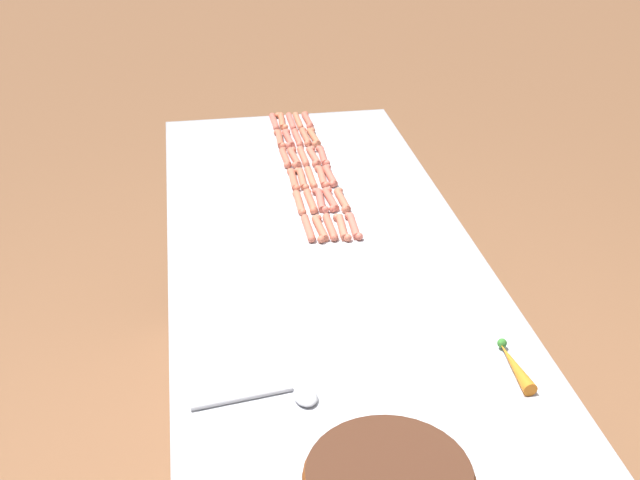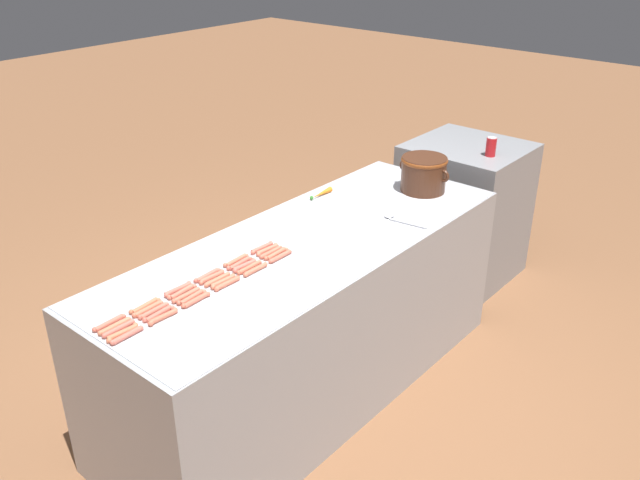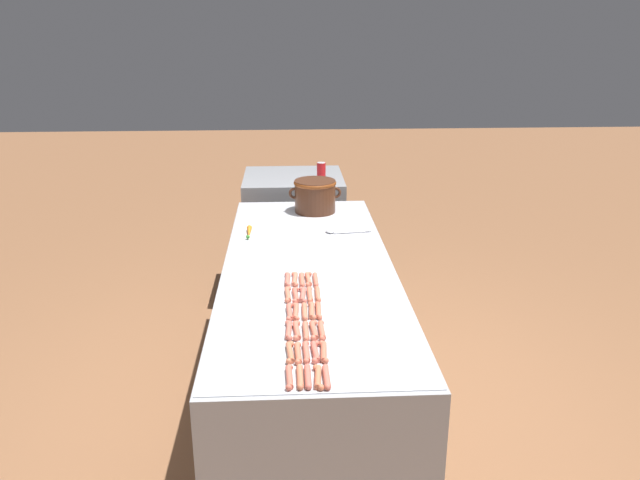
% 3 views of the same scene
% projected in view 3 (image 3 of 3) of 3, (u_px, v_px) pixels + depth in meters
% --- Properties ---
extents(ground_plane, '(20.00, 20.00, 0.00)m').
position_uv_depth(ground_plane, '(309.00, 419.00, 3.49)').
color(ground_plane, brown).
extents(griddle_counter, '(0.86, 2.40, 0.92)m').
position_uv_depth(griddle_counter, '(309.00, 345.00, 3.34)').
color(griddle_counter, '#9EA0A5').
rests_on(griddle_counter, ground_plane).
extents(back_cabinet, '(0.75, 0.71, 0.97)m').
position_uv_depth(back_cabinet, '(294.00, 236.00, 4.96)').
color(back_cabinet, gray).
rests_on(back_cabinet, ground_plane).
extents(hot_dog_0, '(0.03, 0.15, 0.02)m').
position_uv_depth(hot_dog_0, '(289.00, 377.00, 2.15)').
color(hot_dog_0, '#D46450').
rests_on(hot_dog_0, griddle_counter).
extents(hot_dog_1, '(0.03, 0.15, 0.02)m').
position_uv_depth(hot_dog_1, '(290.00, 352.00, 2.31)').
color(hot_dog_1, '#CF6F4D').
rests_on(hot_dog_1, griddle_counter).
extents(hot_dog_2, '(0.03, 0.15, 0.02)m').
position_uv_depth(hot_dog_2, '(289.00, 330.00, 2.48)').
color(hot_dog_2, '#CE6452').
rests_on(hot_dog_2, griddle_counter).
extents(hot_dog_3, '(0.03, 0.15, 0.02)m').
position_uv_depth(hot_dog_3, '(289.00, 312.00, 2.63)').
color(hot_dog_3, '#D36653').
rests_on(hot_dog_3, griddle_counter).
extents(hot_dog_4, '(0.03, 0.15, 0.02)m').
position_uv_depth(hot_dog_4, '(288.00, 294.00, 2.81)').
color(hot_dog_4, '#D16D51').
rests_on(hot_dog_4, griddle_counter).
extents(hot_dog_5, '(0.03, 0.15, 0.02)m').
position_uv_depth(hot_dog_5, '(288.00, 279.00, 2.97)').
color(hot_dog_5, '#D36754').
rests_on(hot_dog_5, griddle_counter).
extents(hot_dog_6, '(0.02, 0.15, 0.02)m').
position_uv_depth(hot_dog_6, '(300.00, 377.00, 2.15)').
color(hot_dog_6, '#CE7150').
rests_on(hot_dog_6, griddle_counter).
extents(hot_dog_7, '(0.03, 0.15, 0.02)m').
position_uv_depth(hot_dog_7, '(298.00, 353.00, 2.31)').
color(hot_dog_7, '#CE6B4F').
rests_on(hot_dog_7, griddle_counter).
extents(hot_dog_8, '(0.03, 0.15, 0.02)m').
position_uv_depth(hot_dog_8, '(297.00, 330.00, 2.48)').
color(hot_dog_8, '#D26A53').
rests_on(hot_dog_8, griddle_counter).
extents(hot_dog_9, '(0.03, 0.15, 0.02)m').
position_uv_depth(hot_dog_9, '(296.00, 312.00, 2.64)').
color(hot_dog_9, '#D26951').
rests_on(hot_dog_9, griddle_counter).
extents(hot_dog_10, '(0.03, 0.15, 0.02)m').
position_uv_depth(hot_dog_10, '(296.00, 295.00, 2.80)').
color(hot_dog_10, '#D56451').
rests_on(hot_dog_10, griddle_counter).
extents(hot_dog_11, '(0.03, 0.15, 0.02)m').
position_uv_depth(hot_dog_11, '(295.00, 279.00, 2.97)').
color(hot_dog_11, '#D36F55').
rests_on(hot_dog_11, griddle_counter).
extents(hot_dog_12, '(0.02, 0.15, 0.02)m').
position_uv_depth(hot_dog_12, '(308.00, 377.00, 2.15)').
color(hot_dog_12, '#D06454').
rests_on(hot_dog_12, griddle_counter).
extents(hot_dog_13, '(0.03, 0.15, 0.02)m').
position_uv_depth(hot_dog_13, '(306.00, 352.00, 2.32)').
color(hot_dog_13, '#CE6652').
rests_on(hot_dog_13, griddle_counter).
extents(hot_dog_14, '(0.02, 0.15, 0.02)m').
position_uv_depth(hot_dog_14, '(306.00, 331.00, 2.47)').
color(hot_dog_14, '#CD6B52').
rests_on(hot_dog_14, griddle_counter).
extents(hot_dog_15, '(0.02, 0.15, 0.02)m').
position_uv_depth(hot_dog_15, '(305.00, 311.00, 2.64)').
color(hot_dog_15, '#D37052').
rests_on(hot_dog_15, griddle_counter).
extents(hot_dog_16, '(0.03, 0.15, 0.02)m').
position_uv_depth(hot_dog_16, '(303.00, 295.00, 2.80)').
color(hot_dog_16, '#CE6556').
rests_on(hot_dog_16, griddle_counter).
extents(hot_dog_17, '(0.02, 0.15, 0.02)m').
position_uv_depth(hot_dog_17, '(302.00, 280.00, 2.97)').
color(hot_dog_17, '#CF674F').
rests_on(hot_dog_17, griddle_counter).
extents(hot_dog_18, '(0.03, 0.15, 0.02)m').
position_uv_depth(hot_dog_18, '(318.00, 377.00, 2.15)').
color(hot_dog_18, '#D76F4D').
rests_on(hot_dog_18, griddle_counter).
extents(hot_dog_19, '(0.03, 0.15, 0.02)m').
position_uv_depth(hot_dog_19, '(315.00, 352.00, 2.32)').
color(hot_dog_19, '#D36452').
rests_on(hot_dog_19, griddle_counter).
extents(hot_dog_20, '(0.03, 0.15, 0.02)m').
position_uv_depth(hot_dog_20, '(314.00, 330.00, 2.48)').
color(hot_dog_20, '#D06951').
rests_on(hot_dog_20, griddle_counter).
extents(hot_dog_21, '(0.03, 0.15, 0.02)m').
position_uv_depth(hot_dog_21, '(312.00, 311.00, 2.65)').
color(hot_dog_21, '#CD6D51').
rests_on(hot_dog_21, griddle_counter).
extents(hot_dog_22, '(0.03, 0.15, 0.02)m').
position_uv_depth(hot_dog_22, '(310.00, 295.00, 2.80)').
color(hot_dog_22, '#D56A4E').
rests_on(hot_dog_22, griddle_counter).
extents(hot_dog_23, '(0.03, 0.15, 0.02)m').
position_uv_depth(hot_dog_23, '(308.00, 279.00, 2.97)').
color(hot_dog_23, '#D46D51').
rests_on(hot_dog_23, griddle_counter).
extents(hot_dog_24, '(0.02, 0.15, 0.02)m').
position_uv_depth(hot_dog_24, '(327.00, 377.00, 2.15)').
color(hot_dog_24, '#CB6453').
rests_on(hot_dog_24, griddle_counter).
extents(hot_dog_25, '(0.03, 0.15, 0.02)m').
position_uv_depth(hot_dog_25, '(324.00, 352.00, 2.32)').
color(hot_dog_25, '#D0674C').
rests_on(hot_dog_25, griddle_counter).
extents(hot_dog_26, '(0.03, 0.15, 0.02)m').
position_uv_depth(hot_dog_26, '(322.00, 330.00, 2.48)').
color(hot_dog_26, '#D1654D').
rests_on(hot_dog_26, griddle_counter).
extents(hot_dog_27, '(0.03, 0.15, 0.02)m').
position_uv_depth(hot_dog_27, '(318.00, 310.00, 2.65)').
color(hot_dog_27, '#D8684D').
rests_on(hot_dog_27, griddle_counter).
extents(hot_dog_28, '(0.03, 0.15, 0.02)m').
position_uv_depth(hot_dog_28, '(318.00, 294.00, 2.81)').
color(hot_dog_28, '#CD6B4F').
rests_on(hot_dog_28, griddle_counter).
extents(hot_dog_29, '(0.02, 0.15, 0.02)m').
position_uv_depth(hot_dog_29, '(316.00, 280.00, 2.97)').
color(hot_dog_29, '#CD6750').
rests_on(hot_dog_29, griddle_counter).
extents(bean_pot, '(0.34, 0.27, 0.21)m').
position_uv_depth(bean_pot, '(315.00, 194.00, 4.04)').
color(bean_pot, '#472616').
rests_on(bean_pot, griddle_counter).
extents(serving_spoon, '(0.27, 0.08, 0.02)m').
position_uv_depth(serving_spoon, '(338.00, 231.00, 3.66)').
color(serving_spoon, '#B7B7BC').
rests_on(serving_spoon, griddle_counter).
extents(carrot, '(0.04, 0.18, 0.03)m').
position_uv_depth(carrot, '(249.00, 232.00, 3.62)').
color(carrot, orange).
rests_on(carrot, griddle_counter).
extents(soda_can, '(0.07, 0.07, 0.12)m').
position_uv_depth(soda_can, '(321.00, 171.00, 4.69)').
color(soda_can, red).
rests_on(soda_can, back_cabinet).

